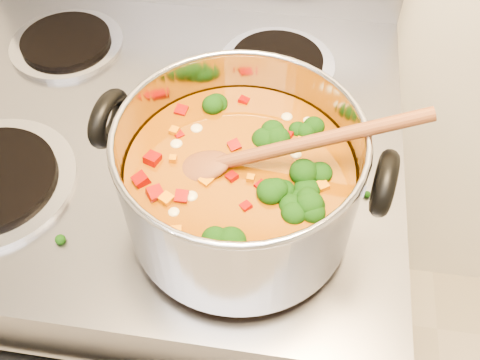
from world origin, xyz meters
The scene contains 4 objects.
electric_range centered at (0.05, 1.16, 0.47)m, with size 0.76×0.69×1.08m.
stockpot centered at (0.21, 1.00, 1.01)m, with size 0.34×0.28×0.17m.
wooden_spoon centered at (0.23, 1.00, 1.05)m, with size 0.28×0.08×0.11m.
cooktop_crumbs centered at (0.26, 1.03, 0.92)m, with size 0.33×0.31×0.01m.
Camera 1 is at (0.27, 0.62, 1.50)m, focal length 40.00 mm.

